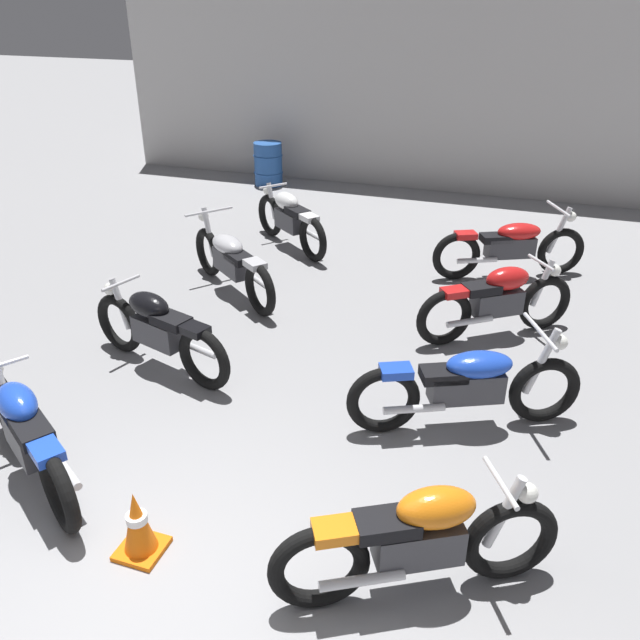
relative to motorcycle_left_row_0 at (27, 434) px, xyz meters
The scene contains 12 objects.
ground_plane 1.94m from the motorcycle_left_row_0, 31.00° to the right, with size 60.00×60.00×0.00m, color gray.
back_wall 9.84m from the motorcycle_left_row_0, 80.43° to the left, with size 13.24×0.24×3.60m, color #BCBAB7.
motorcycle_left_row_0 is the anchor object (origin of this frame).
motorcycle_left_row_1 1.87m from the motorcycle_left_row_0, 88.79° to the left, with size 1.92×0.72×0.88m.
motorcycle_left_row_2 3.84m from the motorcycle_left_row_0, 91.04° to the left, with size 1.78×1.42×0.97m.
motorcycle_left_row_3 5.65m from the motorcycle_left_row_0, 89.64° to the left, with size 1.61×1.31×0.88m.
motorcycle_right_row_0 3.17m from the motorcycle_left_row_0, ahead, with size 1.77×1.06×0.88m.
motorcycle_right_row_1 3.73m from the motorcycle_left_row_0, 30.26° to the left, with size 2.01×1.09×0.97m.
motorcycle_right_row_2 4.99m from the motorcycle_left_row_0, 48.49° to the left, with size 1.65×1.25×0.88m.
motorcycle_right_row_3 6.49m from the motorcycle_left_row_0, 59.27° to the left, with size 2.00×1.11×0.97m.
oil_drum 8.98m from the motorcycle_left_row_0, 100.73° to the left, with size 0.59×0.59×0.85m.
traffic_cone 1.31m from the motorcycle_left_row_0, 17.47° to the right, with size 0.32×0.32×0.54m.
Camera 1 is at (1.94, -2.21, 3.64)m, focal length 36.46 mm.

